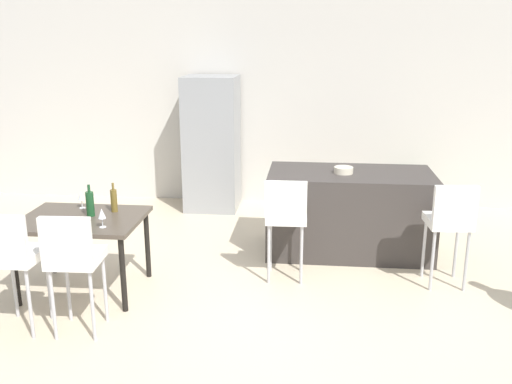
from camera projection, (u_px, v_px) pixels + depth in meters
ground_plane at (283, 294)px, 5.33m from camera, size 10.00×10.00×0.00m
back_wall at (297, 102)px, 7.90m from camera, size 10.00×0.12×2.90m
kitchen_island at (349, 212)px, 6.28m from camera, size 1.80×0.92×0.92m
bar_chair_left at (286, 213)px, 5.47m from camera, size 0.41×0.41×1.05m
bar_chair_middle at (450, 219)px, 5.32m from camera, size 0.43×0.43×1.05m
dining_table at (82, 225)px, 5.24m from camera, size 1.12×0.86×0.74m
dining_chair_near at (12, 253)px, 4.50m from camera, size 0.41×0.41×1.05m
dining_chair_far at (73, 255)px, 4.45m from camera, size 0.42×0.42×1.05m
wine_bottle_right at (114, 200)px, 5.36m from camera, size 0.06×0.06×0.28m
wine_bottle_corner at (90, 203)px, 5.23m from camera, size 0.07×0.07×0.30m
wine_glass_left at (81, 196)px, 5.46m from camera, size 0.07×0.07×0.17m
wine_glass_middle at (102, 214)px, 4.92m from camera, size 0.07×0.07×0.17m
refrigerator at (212, 144)px, 7.74m from camera, size 0.72×0.68×1.84m
fruit_bowl at (344, 170)px, 6.10m from camera, size 0.21×0.21×0.07m
potted_plant at (415, 192)px, 7.62m from camera, size 0.33×0.33×0.54m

